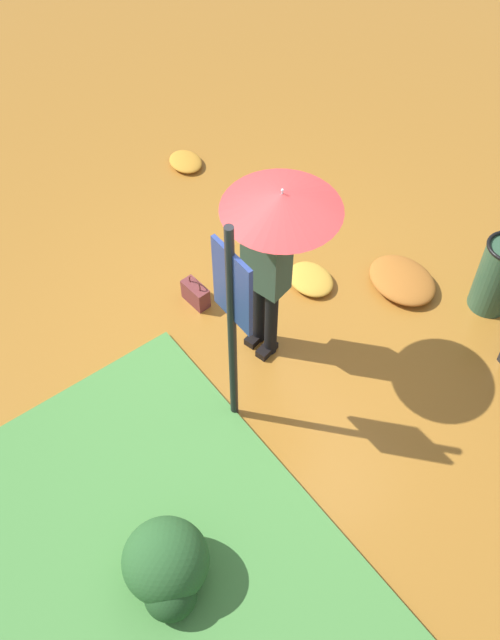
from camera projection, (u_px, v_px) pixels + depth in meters
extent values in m
plane|color=#9E6623|center=(265.00, 346.00, 6.97)|extent=(18.00, 18.00, 0.00)
cylinder|color=black|center=(259.00, 310.00, 6.70)|extent=(0.12, 0.12, 0.86)
cylinder|color=black|center=(271.00, 322.00, 6.61)|extent=(0.12, 0.12, 0.86)
cube|color=black|center=(255.00, 337.00, 6.98)|extent=(0.16, 0.24, 0.08)
cube|color=black|center=(267.00, 349.00, 6.90)|extent=(0.16, 0.24, 0.08)
cube|color=#334738|center=(266.00, 260.00, 6.06)|extent=(0.43, 0.32, 0.64)
sphere|color=beige|center=(268.00, 220.00, 5.71)|extent=(0.20, 0.20, 0.20)
ellipsoid|color=black|center=(268.00, 217.00, 5.68)|extent=(0.20, 0.20, 0.15)
cylinder|color=#334738|center=(249.00, 229.00, 6.00)|extent=(0.18, 0.13, 0.18)
cylinder|color=#334738|center=(251.00, 224.00, 5.90)|extent=(0.24, 0.11, 0.33)
cube|color=black|center=(259.00, 216.00, 5.76)|extent=(0.07, 0.03, 0.14)
cylinder|color=#334738|center=(280.00, 251.00, 5.80)|extent=(0.11, 0.10, 0.09)
cylinder|color=#334738|center=(280.00, 241.00, 5.74)|extent=(0.10, 0.09, 0.23)
cylinder|color=#A5A5AD|center=(281.00, 211.00, 5.50)|extent=(0.02, 0.02, 0.41)
cone|color=#B22D2D|center=(282.00, 201.00, 5.42)|extent=(0.96, 0.96, 0.16)
sphere|color=#A5A5AD|center=(282.00, 190.00, 5.34)|extent=(0.02, 0.02, 0.02)
cylinder|color=black|center=(232.00, 334.00, 5.61)|extent=(0.07, 0.07, 2.30)
cube|color=navy|center=(232.00, 287.00, 5.18)|extent=(0.44, 0.04, 0.70)
cube|color=red|center=(234.00, 286.00, 5.19)|extent=(0.38, 0.01, 0.64)
cube|color=brown|center=(196.00, 294.00, 7.23)|extent=(0.31, 0.16, 0.24)
torus|color=brown|center=(195.00, 283.00, 7.10)|extent=(0.18, 0.03, 0.18)
cylinder|color=#2D5138|center=(497.00, 277.00, 6.99)|extent=(0.40, 0.40, 0.80)
ellipsoid|color=#285628|center=(166.00, 560.00, 5.36)|extent=(0.66, 0.66, 0.59)
ellipsoid|color=#1E421E|center=(170.00, 594.00, 5.31)|extent=(0.39, 0.39, 0.39)
ellipsoid|color=gold|center=(311.00, 279.00, 7.43)|extent=(0.52, 0.42, 0.11)
ellipsoid|color=#A86023|center=(402.00, 280.00, 7.39)|extent=(0.75, 0.60, 0.16)
ellipsoid|color=#C68428|center=(186.00, 162.00, 8.62)|extent=(0.45, 0.36, 0.10)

